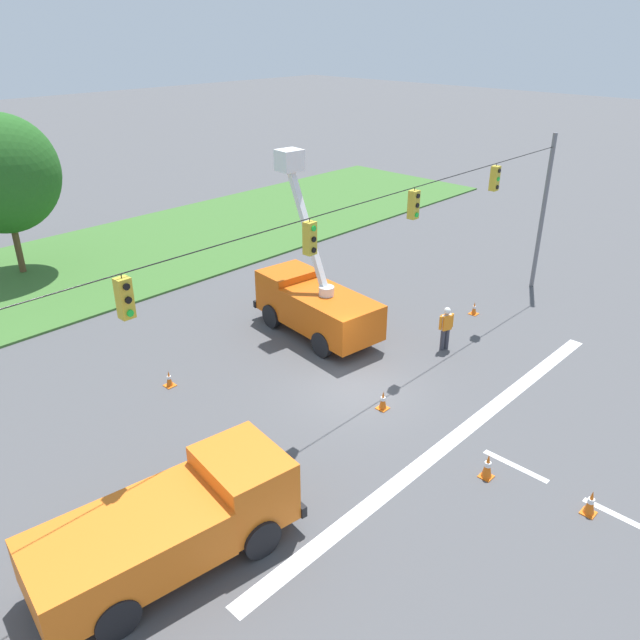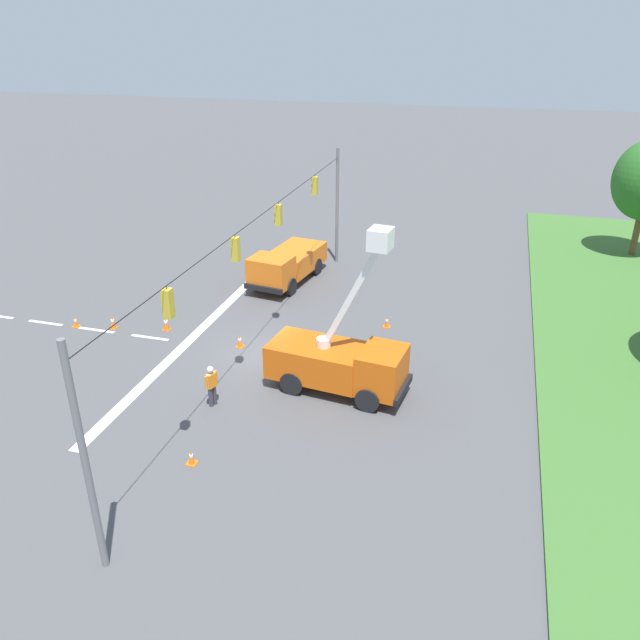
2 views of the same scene
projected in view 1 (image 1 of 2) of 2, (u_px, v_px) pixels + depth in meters
ground_plane at (356, 389)px, 21.73m from camera, size 200.00×200.00×0.00m
grass_verge at (98, 263)px, 32.93m from camera, size 56.00×12.00×0.10m
lane_markings at (499, 458)px, 18.28m from camera, size 17.60×15.25×0.01m
signal_gantry at (361, 265)px, 19.77m from camera, size 26.20×0.33×7.20m
tree_centre at (2, 174)px, 29.52m from camera, size 5.45×4.66×7.86m
utility_truck_bucket_lift at (315, 301)px, 25.03m from camera, size 2.91×6.01×7.19m
utility_truck_support_near at (174, 523)px, 14.35m from camera, size 6.48×3.23×2.15m
road_worker at (446, 326)px, 23.96m from camera, size 0.62×0.36×1.77m
traffic_cone_foreground_left at (169, 379)px, 21.79m from camera, size 0.36×0.36×0.60m
traffic_cone_mid_right at (474, 308)px, 27.16m from camera, size 0.36×0.36×0.58m
traffic_cone_near_bucket at (488, 466)px, 17.36m from camera, size 0.36×0.36×0.78m
traffic_cone_lane_edge_a at (383, 400)px, 20.48m from camera, size 0.36×0.36×0.67m
traffic_cone_lane_edge_b at (591, 502)px, 16.08m from camera, size 0.36×0.36×0.74m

